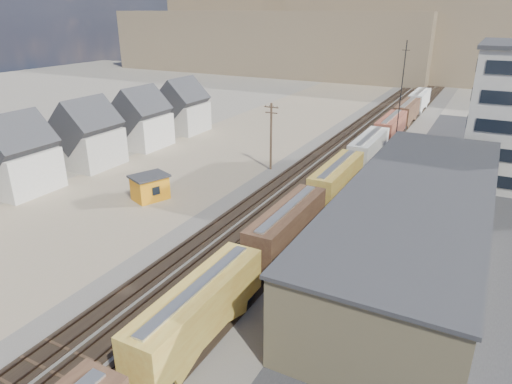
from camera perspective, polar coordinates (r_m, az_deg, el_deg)
The scene contains 13 objects.
ground at distance 34.09m, azimuth -17.87°, elevation -20.40°, with size 300.00×300.00×0.00m, color #6B6356.
ballast_bed at distance 72.89m, azimuth 10.65°, elevation 3.61°, with size 18.00×200.00×0.06m, color #4C4742.
dirt_yard at distance 72.62m, azimuth -7.06°, elevation 3.74°, with size 24.00×180.00×0.03m, color #817758.
asphalt_lot at distance 56.19m, azimuth 27.58°, elevation -4.24°, with size 26.00×120.00×0.04m, color #232326.
rail_tracks at distance 73.02m, azimuth 10.24°, elevation 3.74°, with size 11.40×200.00×0.24m.
freight_train at distance 64.85m, azimuth 12.18°, elevation 3.78°, with size 3.00×119.74×4.46m.
warehouse at distance 45.78m, azimuth 19.28°, elevation -3.57°, with size 12.40×40.40×7.25m.
utility_pole_north at distance 67.18m, azimuth 1.89°, elevation 7.11°, with size 2.20×0.32×10.00m.
radio_mast at distance 78.87m, azimuth 17.61°, elevation 11.18°, with size 1.20×0.16×18.00m.
townhouse_row at distance 70.27m, azimuth -23.83°, elevation 5.10°, with size 8.15×68.16×10.47m.
hills_north at distance 185.67m, azimuth 22.76°, elevation 17.69°, with size 265.00×80.00×32.00m.
maintenance_shed at distance 58.75m, azimuth -13.11°, elevation 0.61°, with size 4.82×5.37×3.24m.
parked_car_blue at distance 75.04m, azimuth 26.82°, elevation 2.71°, with size 2.55×5.53×1.54m, color navy.
Camera 1 is at (19.76, -16.53, 22.33)m, focal length 32.00 mm.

